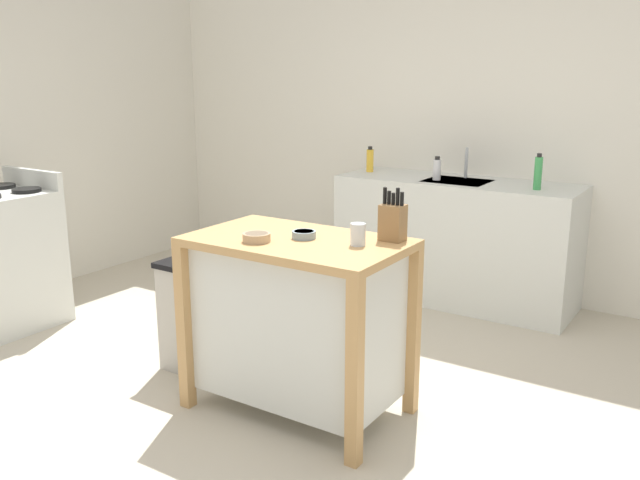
% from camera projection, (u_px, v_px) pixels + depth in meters
% --- Properties ---
extents(ground_plane, '(6.56, 6.56, 0.00)m').
position_uv_depth(ground_plane, '(267.00, 420.00, 3.29)').
color(ground_plane, '#BCB29E').
rests_on(ground_plane, ground).
extents(wall_back, '(5.56, 0.10, 2.60)m').
position_uv_depth(wall_back, '(470.00, 119.00, 5.03)').
color(wall_back, silver).
rests_on(wall_back, ground).
extents(wall_left, '(0.10, 3.13, 2.60)m').
position_uv_depth(wall_left, '(53.00, 117.00, 5.22)').
color(wall_left, silver).
rests_on(wall_left, ground).
extents(kitchen_island, '(1.03, 0.62, 0.88)m').
position_uv_depth(kitchen_island, '(298.00, 316.00, 3.28)').
color(kitchen_island, tan).
rests_on(kitchen_island, ground).
extents(knife_block, '(0.11, 0.09, 0.25)m').
position_uv_depth(knife_block, '(393.00, 221.00, 3.13)').
color(knife_block, olive).
rests_on(knife_block, kitchen_island).
extents(bowl_ceramic_wide, '(0.13, 0.13, 0.04)m').
position_uv_depth(bowl_ceramic_wide, '(257.00, 237.00, 3.13)').
color(bowl_ceramic_wide, tan).
rests_on(bowl_ceramic_wide, kitchen_island).
extents(bowl_stoneware_deep, '(0.11, 0.11, 0.04)m').
position_uv_depth(bowl_stoneware_deep, '(304.00, 234.00, 3.19)').
color(bowl_stoneware_deep, gray).
rests_on(bowl_stoneware_deep, kitchen_island).
extents(drinking_cup, '(0.07, 0.07, 0.10)m').
position_uv_depth(drinking_cup, '(358.00, 234.00, 3.05)').
color(drinking_cup, silver).
rests_on(drinking_cup, kitchen_island).
extents(trash_bin, '(0.36, 0.28, 0.63)m').
position_uv_depth(trash_bin, '(195.00, 315.00, 3.79)').
color(trash_bin, '#B7B2A8').
rests_on(trash_bin, ground).
extents(sink_counter, '(1.71, 0.60, 0.89)m').
position_uv_depth(sink_counter, '(455.00, 241.00, 4.92)').
color(sink_counter, silver).
rests_on(sink_counter, ground).
extents(sink_faucet, '(0.02, 0.02, 0.22)m').
position_uv_depth(sink_faucet, '(466.00, 163.00, 4.89)').
color(sink_faucet, '#B7BCC1').
rests_on(sink_faucet, sink_counter).
extents(bottle_dish_soap, '(0.05, 0.05, 0.20)m').
position_uv_depth(bottle_dish_soap, '(370.00, 160.00, 5.19)').
color(bottle_dish_soap, yellow).
rests_on(bottle_dish_soap, sink_counter).
extents(bottle_spray_cleaner, '(0.05, 0.05, 0.24)m').
position_uv_depth(bottle_spray_cleaner, '(538.00, 173.00, 4.41)').
color(bottle_spray_cleaner, green).
rests_on(bottle_spray_cleaner, sink_counter).
extents(bottle_hand_soap, '(0.06, 0.06, 0.17)m').
position_uv_depth(bottle_hand_soap, '(437.00, 169.00, 4.80)').
color(bottle_hand_soap, white).
rests_on(bottle_hand_soap, sink_counter).
extents(stove, '(0.60, 0.60, 1.01)m').
position_uv_depth(stove, '(2.00, 259.00, 4.42)').
color(stove, silver).
rests_on(stove, ground).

